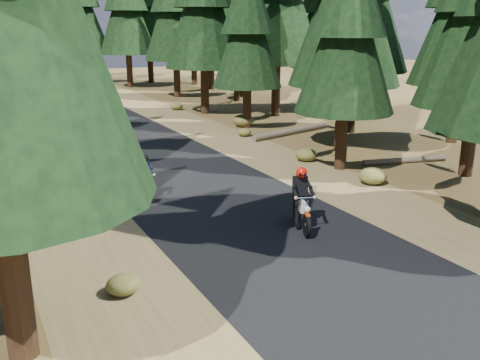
% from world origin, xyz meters
% --- Properties ---
extents(ground, '(120.00, 120.00, 0.00)m').
position_xyz_m(ground, '(0.00, 0.00, 0.00)').
color(ground, '#463319').
rests_on(ground, ground).
extents(road, '(6.00, 100.00, 0.01)m').
position_xyz_m(road, '(0.00, 5.00, 0.01)').
color(road, black).
rests_on(road, ground).
extents(shoulder_l, '(3.20, 100.00, 0.01)m').
position_xyz_m(shoulder_l, '(-4.60, 5.00, 0.00)').
color(shoulder_l, brown).
rests_on(shoulder_l, ground).
extents(shoulder_r, '(3.20, 100.00, 0.01)m').
position_xyz_m(shoulder_r, '(4.60, 5.00, 0.00)').
color(shoulder_r, brown).
rests_on(shoulder_r, ground).
extents(log_near, '(5.37, 1.78, 0.32)m').
position_xyz_m(log_near, '(8.10, 11.25, 0.16)').
color(log_near, '#4C4233').
rests_on(log_near, ground).
extents(log_far, '(3.63, 1.15, 0.24)m').
position_xyz_m(log_far, '(8.99, 3.95, 0.12)').
color(log_far, '#4C4233').
rests_on(log_far, ground).
extents(understory_shrubs, '(14.69, 32.52, 0.71)m').
position_xyz_m(understory_shrubs, '(1.39, 9.20, 0.29)').
color(understory_shrubs, '#474C1E').
rests_on(understory_shrubs, ground).
extents(rider_lead, '(1.24, 2.03, 1.74)m').
position_xyz_m(rider_lead, '(1.01, -0.30, 0.58)').
color(rider_lead, beige).
rests_on(rider_lead, road).
extents(rider_follow, '(0.76, 1.68, 1.44)m').
position_xyz_m(rider_follow, '(-1.98, 4.37, 0.49)').
color(rider_follow, '#9B200A').
rests_on(rider_follow, road).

